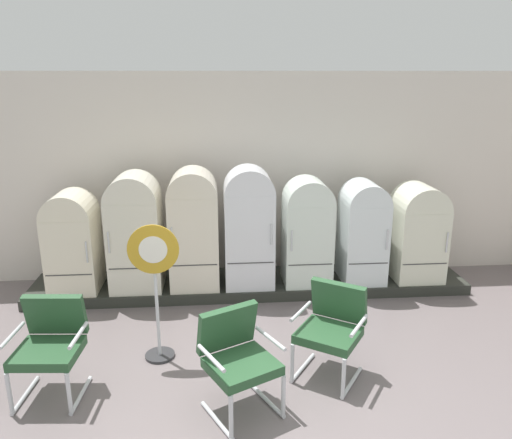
# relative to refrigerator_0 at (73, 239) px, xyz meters

# --- Properties ---
(ground) EXTENTS (12.00, 10.00, 0.05)m
(ground) POSITION_rel_refrigerator_0_xyz_m (2.37, -2.92, -0.88)
(ground) COLOR slate
(back_wall) EXTENTS (11.76, 0.12, 2.99)m
(back_wall) POSITION_rel_refrigerator_0_xyz_m (2.37, 0.74, 0.66)
(back_wall) COLOR silver
(back_wall) RESTS_ON ground
(display_plinth) EXTENTS (6.07, 0.95, 0.14)m
(display_plinth) POSITION_rel_refrigerator_0_xyz_m (2.37, 0.11, -0.78)
(display_plinth) COLOR #2B2D27
(display_plinth) RESTS_ON ground
(refrigerator_0) EXTENTS (0.64, 0.68, 1.35)m
(refrigerator_0) POSITION_rel_refrigerator_0_xyz_m (0.00, 0.00, 0.00)
(refrigerator_0) COLOR silver
(refrigerator_0) RESTS_ON display_plinth
(refrigerator_1) EXTENTS (0.68, 0.71, 1.57)m
(refrigerator_1) POSITION_rel_refrigerator_0_xyz_m (0.82, 0.01, 0.12)
(refrigerator_1) COLOR silver
(refrigerator_1) RESTS_ON display_plinth
(refrigerator_2) EXTENTS (0.65, 0.69, 1.62)m
(refrigerator_2) POSITION_rel_refrigerator_0_xyz_m (1.60, 0.01, 0.15)
(refrigerator_2) COLOR silver
(refrigerator_2) RESTS_ON display_plinth
(refrigerator_3) EXTENTS (0.66, 0.61, 1.64)m
(refrigerator_3) POSITION_rel_refrigerator_0_xyz_m (2.34, -0.04, 0.16)
(refrigerator_3) COLOR white
(refrigerator_3) RESTS_ON display_plinth
(refrigerator_4) EXTENTS (0.64, 0.62, 1.48)m
(refrigerator_4) POSITION_rel_refrigerator_0_xyz_m (3.14, -0.03, 0.07)
(refrigerator_4) COLOR silver
(refrigerator_4) RESTS_ON display_plinth
(refrigerator_5) EXTENTS (0.58, 0.68, 1.41)m
(refrigerator_5) POSITION_rel_refrigerator_0_xyz_m (3.93, 0.00, 0.04)
(refrigerator_5) COLOR white
(refrigerator_5) RESTS_ON display_plinth
(refrigerator_6) EXTENTS (0.67, 0.70, 1.35)m
(refrigerator_6) POSITION_rel_refrigerator_0_xyz_m (4.72, 0.01, -0.00)
(refrigerator_6) COLOR silver
(refrigerator_6) RESTS_ON display_plinth
(armchair_left) EXTENTS (0.68, 0.67, 0.95)m
(armchair_left) POSITION_rel_refrigerator_0_xyz_m (0.32, -2.12, -0.31)
(armchair_left) COLOR silver
(armchair_left) RESTS_ON ground
(armchair_right) EXTENTS (0.83, 0.84, 0.95)m
(armchair_right) POSITION_rel_refrigerator_0_xyz_m (3.03, -2.03, -0.31)
(armchair_right) COLOR silver
(armchair_right) RESTS_ON ground
(armchair_center) EXTENTS (0.80, 0.82, 0.95)m
(armchair_center) POSITION_rel_refrigerator_0_xyz_m (2.06, -2.50, -0.31)
(armchair_center) COLOR silver
(armchair_center) RESTS_ON ground
(sign_stand) EXTENTS (0.52, 0.32, 1.51)m
(sign_stand) POSITION_rel_refrigerator_0_xyz_m (1.26, -1.60, -0.06)
(sign_stand) COLOR #2D2D30
(sign_stand) RESTS_ON ground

